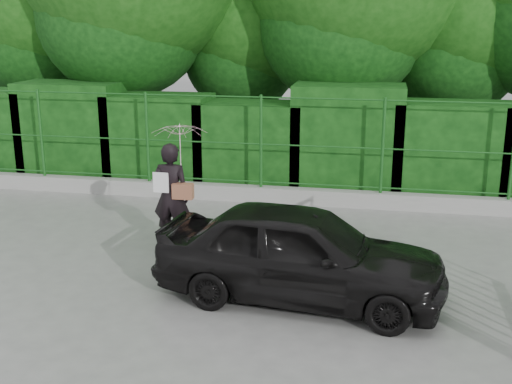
# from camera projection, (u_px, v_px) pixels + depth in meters

# --- Properties ---
(ground) EXTENTS (80.00, 80.00, 0.00)m
(ground) POSITION_uv_depth(u_px,v_px,m) (168.00, 295.00, 8.45)
(ground) COLOR gray
(kerb) EXTENTS (14.00, 0.25, 0.30)m
(kerb) POSITION_uv_depth(u_px,v_px,m) (241.00, 193.00, 12.67)
(kerb) COLOR #9E9E99
(kerb) RESTS_ON ground
(fence) EXTENTS (14.13, 0.06, 1.80)m
(fence) POSITION_uv_depth(u_px,v_px,m) (252.00, 141.00, 12.34)
(fence) COLOR #19531A
(fence) RESTS_ON kerb
(hedge) EXTENTS (14.20, 1.20, 2.22)m
(hedge) POSITION_uv_depth(u_px,v_px,m) (249.00, 141.00, 13.39)
(hedge) COLOR black
(hedge) RESTS_ON ground
(woman) EXTENTS (0.87, 0.86, 1.96)m
(woman) POSITION_uv_depth(u_px,v_px,m) (176.00, 168.00, 9.95)
(woman) COLOR black
(woman) RESTS_ON ground
(car) EXTENTS (3.83, 1.88, 1.26)m
(car) POSITION_uv_depth(u_px,v_px,m) (300.00, 253.00, 8.18)
(car) COLOR black
(car) RESTS_ON ground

